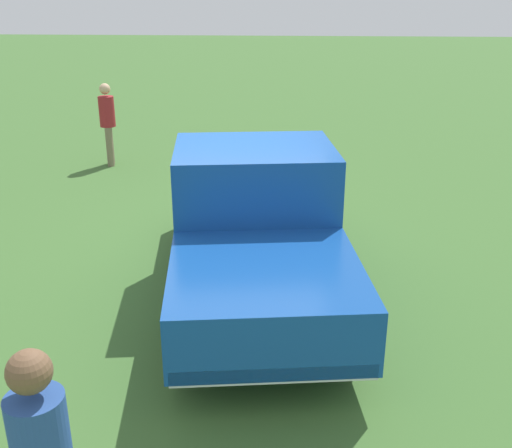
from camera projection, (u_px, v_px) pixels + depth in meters
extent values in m
plane|color=#3D662D|center=(234.00, 263.00, 8.35)|extent=(80.00, 80.00, 0.00)
cylinder|color=black|center=(345.00, 328.00, 6.09)|extent=(0.72, 0.22, 0.72)
cylinder|color=black|center=(186.00, 334.00, 5.99)|extent=(0.72, 0.22, 0.72)
cylinder|color=black|center=(303.00, 219.00, 8.94)|extent=(0.72, 0.22, 0.72)
cylinder|color=black|center=(194.00, 221.00, 8.84)|extent=(0.72, 0.22, 0.72)
cube|color=#144799|center=(266.00, 296.00, 6.00)|extent=(2.15, 2.12, 0.64)
cube|color=#144799|center=(254.00, 202.00, 7.47)|extent=(1.77, 2.07, 1.40)
cube|color=slate|center=(254.00, 167.00, 7.31)|extent=(1.52, 1.89, 0.48)
cube|color=#144799|center=(250.00, 206.00, 8.51)|extent=(2.53, 2.17, 0.60)
cube|color=silver|center=(274.00, 372.00, 5.26)|extent=(0.36, 1.81, 0.16)
cylinder|color=#7A6B51|center=(110.00, 147.00, 12.68)|extent=(0.14, 0.14, 0.82)
cylinder|color=#7A6B51|center=(110.00, 145.00, 12.86)|extent=(0.14, 0.14, 0.82)
cylinder|color=maroon|center=(107.00, 112.00, 12.51)|extent=(0.39, 0.39, 0.62)
sphere|color=#D8AD84|center=(105.00, 89.00, 12.34)|extent=(0.22, 0.22, 0.22)
cylinder|color=#284C93|center=(42.00, 448.00, 3.30)|extent=(0.40, 0.40, 0.67)
sphere|color=brown|center=(29.00, 372.00, 3.12)|extent=(0.24, 0.24, 0.24)
cone|color=orange|center=(313.00, 183.00, 10.82)|extent=(0.32, 0.32, 0.55)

